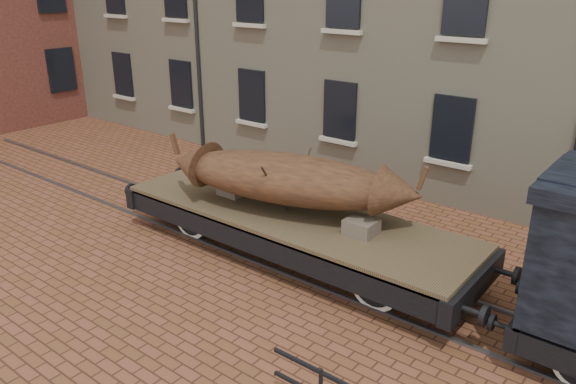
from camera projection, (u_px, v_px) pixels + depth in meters
The scene contains 4 objects.
ground at pixel (308, 263), 12.38m from camera, with size 90.00×90.00×0.00m, color brown.
rail_track at pixel (308, 262), 12.37m from camera, with size 30.00×1.52×0.06m.
flatcar_wagon at pixel (292, 222), 12.33m from camera, with size 9.29×2.52×1.40m.
iron_boat at pixel (287, 178), 12.05m from camera, with size 5.88×2.82×1.45m.
Camera 1 is at (6.46, -8.90, 5.92)m, focal length 35.00 mm.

